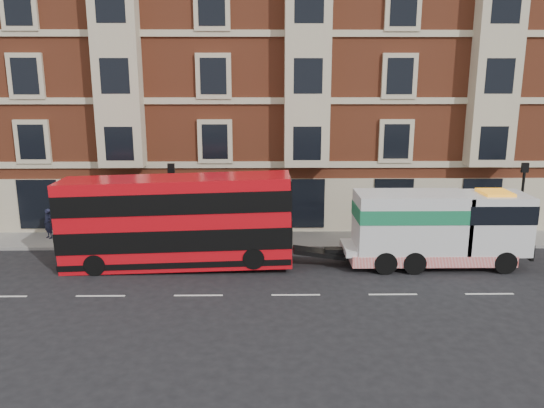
% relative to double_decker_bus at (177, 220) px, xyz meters
% --- Properties ---
extents(ground, '(120.00, 120.00, 0.00)m').
position_rel_double_decker_bus_xyz_m(ground, '(5.36, -3.46, -2.27)').
color(ground, black).
rests_on(ground, ground).
extents(sidewalk, '(90.00, 3.00, 0.15)m').
position_rel_double_decker_bus_xyz_m(sidewalk, '(5.36, 4.04, -2.19)').
color(sidewalk, slate).
rests_on(sidewalk, ground).
extents(victorian_terrace, '(45.00, 12.00, 20.40)m').
position_rel_double_decker_bus_xyz_m(victorian_terrace, '(5.86, 11.54, 7.80)').
color(victorian_terrace, brown).
rests_on(victorian_terrace, ground).
extents(lamp_post_west, '(0.35, 0.15, 4.35)m').
position_rel_double_decker_bus_xyz_m(lamp_post_west, '(-0.64, 2.74, 0.41)').
color(lamp_post_west, black).
rests_on(lamp_post_west, sidewalk).
extents(lamp_post_east, '(0.35, 0.15, 4.35)m').
position_rel_double_decker_bus_xyz_m(lamp_post_east, '(17.36, 2.74, 0.41)').
color(lamp_post_east, black).
rests_on(lamp_post_east, sidewalk).
extents(double_decker_bus, '(10.58, 2.43, 4.28)m').
position_rel_double_decker_bus_xyz_m(double_decker_bus, '(0.00, 0.00, 0.00)').
color(double_decker_bus, red).
rests_on(double_decker_bus, ground).
extents(tow_truck, '(8.47, 2.50, 3.53)m').
position_rel_double_decker_bus_xyz_m(tow_truck, '(12.06, -0.00, -0.40)').
color(tow_truck, silver).
rests_on(tow_truck, ground).
extents(pedestrian, '(0.71, 0.66, 1.64)m').
position_rel_double_decker_bus_xyz_m(pedestrian, '(-7.73, 4.24, -1.30)').
color(pedestrian, black).
rests_on(pedestrian, sidewalk).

